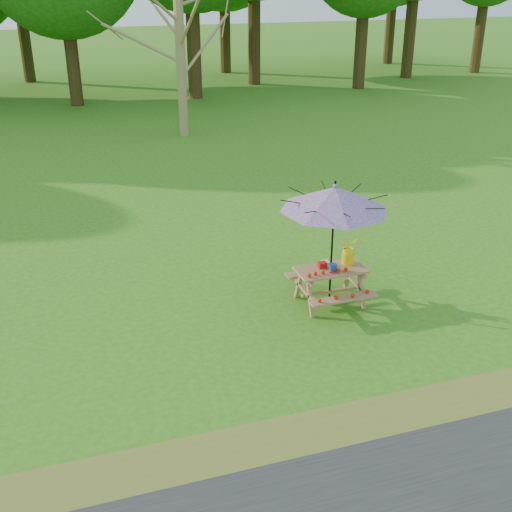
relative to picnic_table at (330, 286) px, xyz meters
name	(u,v)px	position (x,y,z in m)	size (l,w,h in m)	color
ground	(46,366)	(-4.82, -0.50, -0.33)	(120.00, 120.00, 0.00)	#3A6F15
drygrass_strip	(53,502)	(-4.82, -3.30, -0.32)	(120.00, 1.20, 0.01)	olive
picnic_table	(330,286)	(0.00, 0.00, 0.00)	(1.20, 1.32, 0.67)	#906441
patio_umbrella	(335,198)	(0.00, 0.00, 1.62)	(2.13, 2.13, 2.25)	black
produce_bins	(327,266)	(-0.06, 0.03, 0.40)	(0.25, 0.40, 0.13)	red
tomatoes_row	(327,272)	(-0.15, -0.18, 0.38)	(0.77, 0.13, 0.07)	red
flower_bucket	(348,250)	(0.37, 0.11, 0.60)	(0.34, 0.31, 0.48)	yellow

